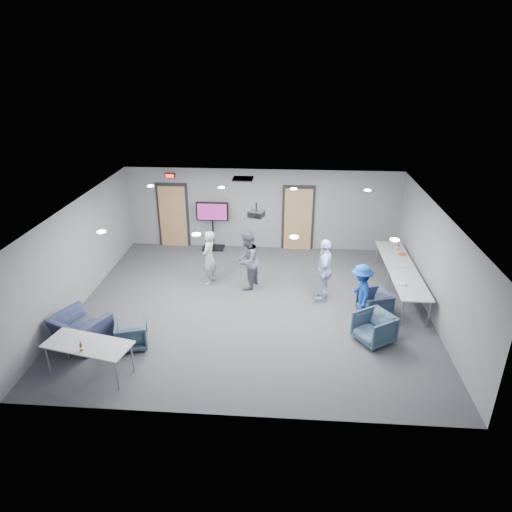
# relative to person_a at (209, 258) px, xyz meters

# --- Properties ---
(floor) EXTENTS (9.00, 9.00, 0.00)m
(floor) POSITION_rel_person_a_xyz_m (1.33, -1.23, -0.79)
(floor) COLOR #35383C
(floor) RESTS_ON ground
(ceiling) EXTENTS (9.00, 9.00, 0.00)m
(ceiling) POSITION_rel_person_a_xyz_m (1.33, -1.23, 1.91)
(ceiling) COLOR white
(ceiling) RESTS_ON wall_back
(wall_back) EXTENTS (9.00, 0.02, 2.70)m
(wall_back) POSITION_rel_person_a_xyz_m (1.33, 2.77, 0.56)
(wall_back) COLOR slate
(wall_back) RESTS_ON floor
(wall_front) EXTENTS (9.00, 0.02, 2.70)m
(wall_front) POSITION_rel_person_a_xyz_m (1.33, -5.23, 0.56)
(wall_front) COLOR slate
(wall_front) RESTS_ON floor
(wall_left) EXTENTS (0.02, 8.00, 2.70)m
(wall_left) POSITION_rel_person_a_xyz_m (-3.17, -1.23, 0.56)
(wall_left) COLOR slate
(wall_left) RESTS_ON floor
(wall_right) EXTENTS (0.02, 8.00, 2.70)m
(wall_right) POSITION_rel_person_a_xyz_m (5.83, -1.23, 0.56)
(wall_right) COLOR slate
(wall_right) RESTS_ON floor
(door_left) EXTENTS (1.06, 0.17, 2.24)m
(door_left) POSITION_rel_person_a_xyz_m (-1.67, 2.72, 0.27)
(door_left) COLOR black
(door_left) RESTS_ON wall_back
(door_right) EXTENTS (1.06, 0.17, 2.24)m
(door_right) POSITION_rel_person_a_xyz_m (2.53, 2.72, 0.27)
(door_right) COLOR black
(door_right) RESTS_ON wall_back
(exit_sign) EXTENTS (0.32, 0.08, 0.16)m
(exit_sign) POSITION_rel_person_a_xyz_m (-1.67, 2.70, 1.66)
(exit_sign) COLOR black
(exit_sign) RESTS_ON wall_back
(hvac_diffuser) EXTENTS (0.60, 0.60, 0.03)m
(hvac_diffuser) POSITION_rel_person_a_xyz_m (0.83, 1.57, 1.89)
(hvac_diffuser) COLOR black
(hvac_diffuser) RESTS_ON ceiling
(downlights) EXTENTS (6.18, 3.78, 0.02)m
(downlights) POSITION_rel_person_a_xyz_m (1.33, -1.23, 1.89)
(downlights) COLOR white
(downlights) RESTS_ON ceiling
(person_a) EXTENTS (0.50, 0.65, 1.59)m
(person_a) POSITION_rel_person_a_xyz_m (0.00, 0.00, 0.00)
(person_a) COLOR #999C99
(person_a) RESTS_ON floor
(person_b) EXTENTS (0.86, 0.97, 1.69)m
(person_b) POSITION_rel_person_a_xyz_m (1.10, -0.22, 0.05)
(person_b) COLOR #535764
(person_b) RESTS_ON floor
(person_c) EXTENTS (0.57, 1.06, 1.73)m
(person_c) POSITION_rel_person_a_xyz_m (3.20, -0.72, 0.07)
(person_c) COLOR silver
(person_c) RESTS_ON floor
(person_d) EXTENTS (0.57, 0.95, 1.45)m
(person_d) POSITION_rel_person_a_xyz_m (4.03, -1.63, -0.07)
(person_d) COLOR navy
(person_d) RESTS_ON floor
(chair_right_b) EXTENTS (0.91, 0.89, 0.66)m
(chair_right_b) POSITION_rel_person_a_xyz_m (4.43, -1.46, -0.46)
(chair_right_b) COLOR #313D56
(chair_right_b) RESTS_ON floor
(chair_right_c) EXTENTS (1.06, 1.05, 0.70)m
(chair_right_c) POSITION_rel_person_a_xyz_m (4.23, -2.64, -0.44)
(chair_right_c) COLOR #384C61
(chair_right_c) RESTS_ON floor
(chair_front_a) EXTENTS (0.85, 0.86, 0.64)m
(chair_front_a) POSITION_rel_person_a_xyz_m (-1.23, -3.23, -0.47)
(chair_front_a) COLOR #35495D
(chair_front_a) RESTS_ON floor
(chair_front_b) EXTENTS (1.45, 1.38, 0.74)m
(chair_front_b) POSITION_rel_person_a_xyz_m (-2.39, -3.24, -0.42)
(chair_front_b) COLOR #333A58
(chair_front_b) RESTS_ON floor
(table_right_a) EXTENTS (0.78, 1.88, 0.73)m
(table_right_a) POSITION_rel_person_a_xyz_m (5.33, 0.84, -0.11)
(table_right_a) COLOR silver
(table_right_a) RESTS_ON floor
(table_right_b) EXTENTS (0.78, 1.88, 0.73)m
(table_right_b) POSITION_rel_person_a_xyz_m (5.33, -1.06, -0.11)
(table_right_b) COLOR silver
(table_right_b) RESTS_ON floor
(table_front_left) EXTENTS (1.88, 1.10, 0.73)m
(table_front_left) POSITION_rel_person_a_xyz_m (-1.76, -4.23, -0.11)
(table_front_left) COLOR silver
(table_front_left) RESTS_ON floor
(bottle_front) EXTENTS (0.06, 0.06, 0.23)m
(bottle_front) POSITION_rel_person_a_xyz_m (-1.77, -4.48, 0.02)
(bottle_front) COLOR #57360F
(bottle_front) RESTS_ON table_front_left
(bottle_right) EXTENTS (0.06, 0.06, 0.24)m
(bottle_right) POSITION_rel_person_a_xyz_m (5.50, 1.10, 0.03)
(bottle_right) COLOR #57360F
(bottle_right) RESTS_ON table_right_a
(snack_box) EXTENTS (0.21, 0.14, 0.05)m
(snack_box) POSITION_rel_person_a_xyz_m (5.54, 0.74, -0.04)
(snack_box) COLOR #C34630
(snack_box) RESTS_ON table_right_a
(wrapper) EXTENTS (0.27, 0.20, 0.06)m
(wrapper) POSITION_rel_person_a_xyz_m (5.09, -1.16, -0.04)
(wrapper) COLOR silver
(wrapper) RESTS_ON table_right_b
(tv_stand) EXTENTS (1.07, 0.51, 1.64)m
(tv_stand) POSITION_rel_person_a_xyz_m (-0.30, 2.51, 0.14)
(tv_stand) COLOR black
(tv_stand) RESTS_ON floor
(projector) EXTENTS (0.45, 0.42, 0.36)m
(projector) POSITION_rel_person_a_xyz_m (1.40, -0.81, 1.61)
(projector) COLOR black
(projector) RESTS_ON ceiling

